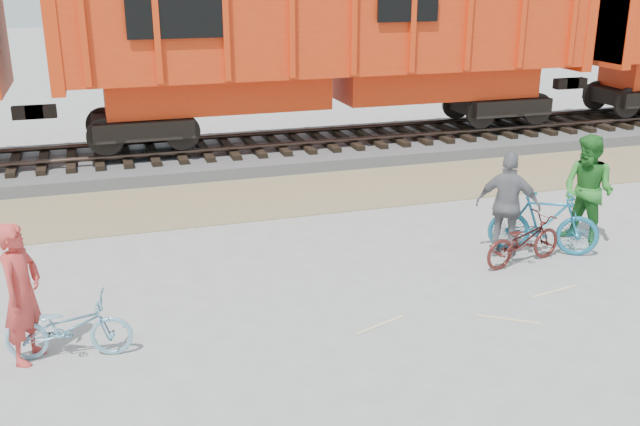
# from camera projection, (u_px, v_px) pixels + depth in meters

# --- Properties ---
(ground) EXTENTS (120.00, 120.00, 0.00)m
(ground) POSITION_uv_depth(u_px,v_px,m) (420.00, 293.00, 11.04)
(ground) COLOR #9E9E99
(ground) RESTS_ON ground
(gravel_strip) EXTENTS (120.00, 3.00, 0.02)m
(gravel_strip) POSITION_uv_depth(u_px,v_px,m) (315.00, 192.00, 15.99)
(gravel_strip) COLOR #8C7C57
(gravel_strip) RESTS_ON ground
(ballast_bed) EXTENTS (120.00, 4.00, 0.30)m
(ballast_bed) POSITION_uv_depth(u_px,v_px,m) (276.00, 151.00, 19.10)
(ballast_bed) COLOR slate
(ballast_bed) RESTS_ON ground
(track) EXTENTS (120.00, 2.60, 0.24)m
(track) POSITION_uv_depth(u_px,v_px,m) (276.00, 139.00, 19.00)
(track) COLOR black
(track) RESTS_ON ballast_bed
(hopper_car_center) EXTENTS (14.00, 3.13, 4.65)m
(hopper_car_center) POSITION_uv_depth(u_px,v_px,m) (333.00, 40.00, 18.64)
(hopper_car_center) COLOR black
(hopper_car_center) RESTS_ON track
(bicycle_blue) EXTENTS (1.66, 0.83, 0.84)m
(bicycle_blue) POSITION_uv_depth(u_px,v_px,m) (68.00, 327.00, 9.08)
(bicycle_blue) COLOR #79B3CC
(bicycle_blue) RESTS_ON ground
(bicycle_teal) EXTENTS (1.90, 1.40, 1.13)m
(bicycle_teal) POSITION_uv_depth(u_px,v_px,m) (544.00, 223.00, 12.40)
(bicycle_teal) COLOR #1D6B8B
(bicycle_teal) RESTS_ON ground
(bicycle_maroon) EXTENTS (1.68, 0.88, 0.84)m
(bicycle_maroon) POSITION_uv_depth(u_px,v_px,m) (523.00, 240.00, 12.01)
(bicycle_maroon) COLOR #4D1B17
(bicycle_maroon) RESTS_ON ground
(person_solo) EXTENTS (0.69, 0.80, 1.85)m
(person_solo) POSITION_uv_depth(u_px,v_px,m) (22.00, 293.00, 8.86)
(person_solo) COLOR #C33731
(person_solo) RESTS_ON ground
(person_man) EXTENTS (1.05, 1.18, 2.01)m
(person_man) POSITION_uv_depth(u_px,v_px,m) (588.00, 191.00, 12.73)
(person_man) COLOR #267125
(person_man) RESTS_ON ground
(person_woman) EXTENTS (1.13, 1.03, 1.85)m
(person_woman) POSITION_uv_depth(u_px,v_px,m) (508.00, 205.00, 12.17)
(person_woman) COLOR slate
(person_woman) RESTS_ON ground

